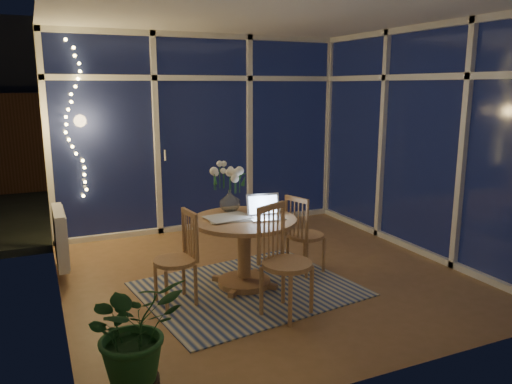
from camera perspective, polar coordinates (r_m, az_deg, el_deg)
floor at (r=5.29m, az=1.17°, el=-9.37°), size 4.00×4.00×0.00m
ceiling at (r=4.97m, az=1.31°, el=19.78°), size 4.00×4.00×0.00m
wall_back at (r=6.81m, az=-6.05°, el=6.68°), size 4.00×0.04×2.60m
wall_front at (r=3.30m, az=16.33°, el=0.46°), size 4.00×0.04×2.60m
wall_left at (r=4.49m, az=-22.51°, el=3.03°), size 0.04×4.00×2.60m
wall_right at (r=6.09m, az=18.57°, el=5.48°), size 0.04×4.00×2.60m
window_wall_back at (r=6.78m, az=-5.94°, el=6.65°), size 4.00×0.10×2.60m
window_wall_right at (r=6.06m, az=18.29°, el=5.47°), size 0.10×4.00×2.60m
radiator at (r=5.56m, az=-21.49°, el=-4.79°), size 0.10×0.70×0.58m
fairy_lights at (r=6.36m, az=-20.14°, el=7.66°), size 0.24×0.10×1.85m
garden_patio at (r=10.00m, az=-8.55°, el=0.46°), size 12.00×6.00×0.10m
garden_fence at (r=10.22m, az=-12.20°, el=6.02°), size 11.00×0.08×1.80m
neighbour_roof at (r=13.17m, az=-13.99°, el=12.91°), size 7.00×3.00×2.20m
garden_shrubs at (r=8.09m, az=-14.43°, el=1.14°), size 0.90×0.90×0.90m
rug at (r=4.92m, az=-0.89°, el=-11.02°), size 2.15×1.81×0.01m
dining_table at (r=4.88m, az=-1.37°, el=-6.94°), size 1.14×1.14×0.69m
chair_left at (r=4.52m, az=-9.29°, el=-7.52°), size 0.45×0.45×0.86m
chair_right at (r=5.23m, az=5.73°, el=-4.75°), size 0.50×0.50×0.85m
chair_front at (r=4.25m, az=3.56°, el=-7.93°), size 0.60×0.60×0.97m
laptop at (r=4.74m, az=1.23°, el=-1.67°), size 0.36×0.32×0.24m
flower_vase at (r=5.03m, az=-3.01°, el=-1.04°), size 0.23×0.23×0.21m
bowl at (r=5.03m, az=2.22°, el=-2.06°), size 0.17×0.17×0.04m
newspapers at (r=4.79m, az=-3.62°, el=-2.91°), size 0.41×0.32×0.02m
phone at (r=4.82m, az=-0.03°, el=-2.85°), size 0.11×0.06×0.01m
potted_plant at (r=3.27m, az=-13.66°, el=-16.69°), size 0.64×0.59×0.76m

